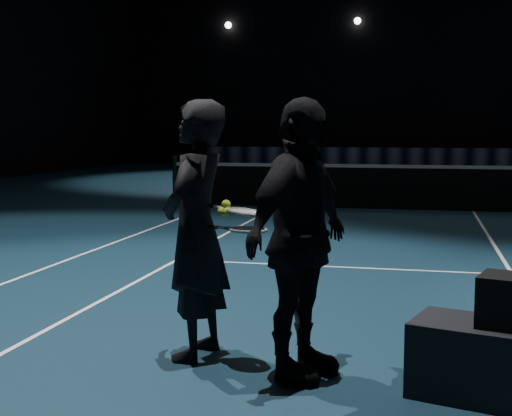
{
  "coord_description": "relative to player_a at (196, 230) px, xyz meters",
  "views": [
    {
      "loc": [
        -1.07,
        -15.0,
        1.69
      ],
      "look_at": [
        -2.18,
        -10.19,
        1.14
      ],
      "focal_mm": 50.0,
      "sensor_mm": 36.0,
      "label": 1
    }
  ],
  "objects": [
    {
      "name": "player_b",
      "position": [
        0.81,
        -0.25,
        0.0
      ],
      "size": [
        0.86,
        1.21,
        1.9
      ],
      "primitive_type": "imported",
      "rotation": [
        0.0,
        0.0,
        1.18
      ],
      "color": "black",
      "rests_on": "floor"
    },
    {
      "name": "player_a",
      "position": [
        0.0,
        0.0,
        0.0
      ],
      "size": [
        0.52,
        0.74,
        1.9
      ],
      "primitive_type": "imported",
      "rotation": [
        0.0,
        0.0,
        -1.67
      ],
      "color": "black",
      "rests_on": "floor"
    },
    {
      "name": "racket_upper",
      "position": [
        0.39,
        -0.08,
        0.15
      ],
      "size": [
        0.71,
        0.37,
        0.1
      ],
      "primitive_type": null,
      "rotation": [
        0.0,
        0.1,
        -0.23
      ],
      "color": "black",
      "rests_on": "player_b"
    },
    {
      "name": "tennis_balls",
      "position": [
        0.24,
        -0.07,
        0.17
      ],
      "size": [
        0.12,
        0.1,
        0.12
      ],
      "primitive_type": null,
      "color": "#93C028",
      "rests_on": "racket_upper"
    },
    {
      "name": "net_tape",
      "position": [
        2.67,
        10.07,
        -0.04
      ],
      "size": [
        12.8,
        0.03,
        0.07
      ],
      "primitive_type": "cube",
      "color": "white",
      "rests_on": "net_mesh"
    },
    {
      "name": "net_post_left",
      "position": [
        -3.73,
        10.07,
        -0.4
      ],
      "size": [
        0.1,
        0.1,
        1.1
      ],
      "primitive_type": "cylinder",
      "color": "black",
      "rests_on": "floor"
    },
    {
      "name": "floor",
      "position": [
        2.67,
        10.07,
        -0.95
      ],
      "size": [
        36.0,
        36.0,
        0.0
      ],
      "primitive_type": "plane",
      "color": "#0E2032",
      "rests_on": "ground"
    },
    {
      "name": "court_lines",
      "position": [
        2.67,
        10.07,
        -0.95
      ],
      "size": [
        10.98,
        23.78,
        0.01
      ],
      "primitive_type": null,
      "color": "white",
      "rests_on": "floor"
    },
    {
      "name": "fixtures_far",
      "position": [
        2.67,
        27.87,
        5.55
      ],
      "size": [
        20.0,
        0.3,
        0.3
      ],
      "primitive_type": null,
      "color": "white",
      "rests_on": "wall_back"
    },
    {
      "name": "net_mesh",
      "position": [
        2.67,
        10.07,
        -0.5
      ],
      "size": [
        12.8,
        0.02,
        0.86
      ],
      "primitive_type": "cube",
      "color": "black",
      "rests_on": "floor"
    },
    {
      "name": "wall_back",
      "position": [
        2.67,
        28.07,
        4.05
      ],
      "size": [
        30.0,
        0.0,
        30.0
      ],
      "primitive_type": "plane",
      "rotation": [
        1.57,
        0.0,
        0.0
      ],
      "color": "black",
      "rests_on": "ground"
    },
    {
      "name": "sponsor_backdrop",
      "position": [
        2.67,
        25.57,
        -0.5
      ],
      "size": [
        22.0,
        0.15,
        0.9
      ],
      "primitive_type": "cube",
      "color": "black",
      "rests_on": "floor"
    },
    {
      "name": "racket_lower",
      "position": [
        0.43,
        -0.13,
        0.04
      ],
      "size": [
        0.71,
        0.41,
        0.03
      ],
      "primitive_type": null,
      "rotation": [
        0.0,
        0.0,
        -0.3
      ],
      "color": "black",
      "rests_on": "player_a"
    }
  ]
}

